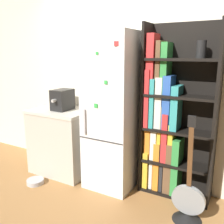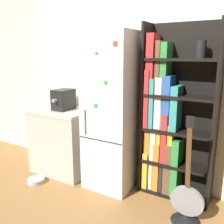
% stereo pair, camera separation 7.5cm
% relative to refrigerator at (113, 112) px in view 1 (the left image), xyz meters
% --- Properties ---
extents(ground_plane, '(16.00, 16.00, 0.00)m').
position_rel_refrigerator_xyz_m(ground_plane, '(0.00, -0.15, -0.97)').
color(ground_plane, '#A87542').
extents(wall_back, '(8.00, 0.05, 2.60)m').
position_rel_refrigerator_xyz_m(wall_back, '(0.00, 0.33, 0.33)').
color(wall_back, beige).
rests_on(wall_back, ground_plane).
extents(refrigerator, '(0.60, 0.63, 1.94)m').
position_rel_refrigerator_xyz_m(refrigerator, '(0.00, 0.00, 0.00)').
color(refrigerator, silver).
rests_on(refrigerator, ground_plane).
extents(bookshelf, '(0.83, 0.32, 2.02)m').
position_rel_refrigerator_xyz_m(bookshelf, '(0.67, 0.17, -0.08)').
color(bookshelf, black).
rests_on(bookshelf, ground_plane).
extents(kitchen_counter, '(0.85, 0.65, 0.92)m').
position_rel_refrigerator_xyz_m(kitchen_counter, '(-0.81, -0.02, -0.51)').
color(kitchen_counter, '#BCB7A8').
rests_on(kitchen_counter, ground_plane).
extents(espresso_machine, '(0.21, 0.35, 0.28)m').
position_rel_refrigerator_xyz_m(espresso_machine, '(-0.78, -0.02, 0.09)').
color(espresso_machine, black).
rests_on(espresso_machine, kitchen_counter).
extents(guitar, '(0.34, 0.30, 1.14)m').
position_rel_refrigerator_xyz_m(guitar, '(1.04, -0.29, -0.80)').
color(guitar, black).
rests_on(guitar, ground_plane).
extents(pet_bowl, '(0.22, 0.22, 0.06)m').
position_rel_refrigerator_xyz_m(pet_bowl, '(-0.89, -0.51, -0.94)').
color(pet_bowl, '#B7B7BC').
rests_on(pet_bowl, ground_plane).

